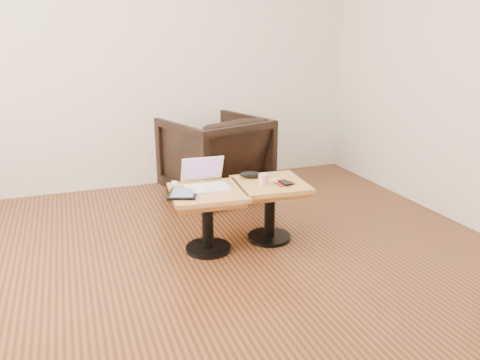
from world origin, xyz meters
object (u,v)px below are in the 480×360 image
object	(u,v)px
striped_cup	(263,180)
laptop	(206,181)
side_table_right	(270,197)
side_table_left	(207,206)
armchair	(215,157)

from	to	relation	value
striped_cup	laptop	bearing A→B (deg)	164.13
side_table_right	striped_cup	xyz separation A→B (m)	(-0.08, -0.06, 0.16)
side_table_left	striped_cup	distance (m)	0.44
laptop	striped_cup	distance (m)	0.41
side_table_right	laptop	size ratio (longest dim) A/B	1.69
side_table_right	laptop	bearing A→B (deg)	177.93
side_table_left	striped_cup	world-z (taller)	striped_cup
laptop	striped_cup	world-z (taller)	laptop
side_table_left	side_table_right	size ratio (longest dim) A/B	1.00
side_table_right	armchair	size ratio (longest dim) A/B	0.64
side_table_left	side_table_right	xyz separation A→B (m)	(0.50, 0.02, 0.00)
side_table_right	striped_cup	distance (m)	0.19
side_table_left	side_table_right	world-z (taller)	same
side_table_left	armchair	bearing A→B (deg)	74.82
side_table_right	striped_cup	bearing A→B (deg)	-140.71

